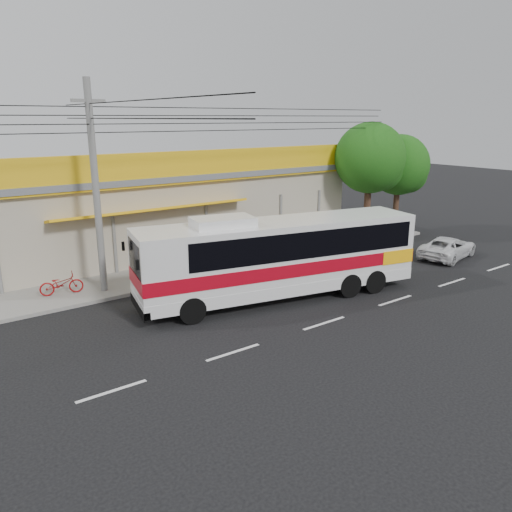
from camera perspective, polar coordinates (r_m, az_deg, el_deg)
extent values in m
plane|color=black|center=(20.32, 2.92, -5.44)|extent=(120.00, 120.00, 0.00)
cube|color=gray|center=(24.99, -5.74, -1.27)|extent=(30.00, 3.20, 0.15)
cube|color=#A79D86|center=(29.38, -11.42, 5.10)|extent=(22.00, 8.00, 4.20)
cube|color=#505357|center=(29.07, -11.65, 9.46)|extent=(22.60, 8.60, 0.30)
cube|color=gold|center=(25.34, -7.76, 10.03)|extent=(22.00, 0.24, 1.60)
cube|color=#B70A26|center=(24.43, -11.91, 9.65)|extent=(9.00, 0.10, 1.20)
cube|color=#147417|center=(28.96, 3.84, 10.81)|extent=(2.40, 0.10, 1.10)
cube|color=navy|center=(30.75, 7.79, 10.98)|extent=(2.20, 0.10, 1.10)
cube|color=#E6A80C|center=(24.55, -11.51, 5.21)|extent=(10.00, 1.20, 0.37)
cube|color=silver|center=(20.38, 2.70, 0.11)|extent=(11.96, 4.80, 2.83)
cube|color=#A90716|center=(20.47, 2.69, -0.81)|extent=(12.01, 4.84, 0.54)
cube|color=#F5A90C|center=(23.14, 13.99, 0.66)|extent=(2.04, 2.77, 0.59)
cube|color=black|center=(20.53, 4.43, 2.02)|extent=(10.06, 4.43, 1.07)
cube|color=black|center=(18.47, -13.49, -0.53)|extent=(0.59, 2.13, 1.46)
cube|color=silver|center=(19.06, -3.81, 3.92)|extent=(2.57, 1.82, 0.35)
cylinder|color=black|center=(18.39, -7.31, -6.17)|extent=(1.06, 0.51, 1.01)
cylinder|color=black|center=(20.38, -9.14, -4.04)|extent=(1.06, 0.51, 1.01)
cylinder|color=black|center=(21.95, 13.36, -2.84)|extent=(1.06, 0.51, 1.01)
cylinder|color=black|center=(23.64, 10.14, -1.33)|extent=(1.06, 0.51, 1.01)
imported|color=maroon|center=(22.28, -21.36, -2.98)|extent=(1.82, 0.94, 0.91)
imported|color=silver|center=(28.56, 21.06, 0.91)|extent=(4.39, 2.68, 1.14)
cylinder|color=slate|center=(21.37, -17.81, 7.06)|extent=(0.29, 0.29, 8.78)
cube|color=slate|center=(21.19, -18.62, 16.48)|extent=(1.32, 0.13, 0.13)
cylinder|color=#321E14|center=(31.77, 12.56, 5.24)|extent=(0.40, 0.40, 3.59)
sphere|color=#0E440F|center=(31.38, 12.90, 10.88)|extent=(4.26, 4.26, 4.26)
sphere|color=#0E440F|center=(31.73, 14.11, 9.64)|extent=(2.69, 2.69, 2.69)
cylinder|color=#321E14|center=(33.61, 15.67, 5.25)|extent=(0.36, 0.36, 3.20)
sphere|color=#0E440F|center=(33.25, 16.03, 9.99)|extent=(3.79, 3.79, 3.79)
sphere|color=#0E440F|center=(33.59, 17.00, 8.94)|extent=(2.40, 2.40, 2.40)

